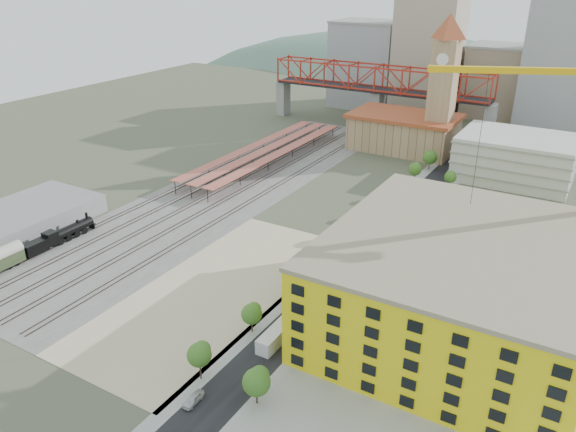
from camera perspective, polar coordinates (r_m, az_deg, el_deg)
The scene contains 31 objects.
ground at distance 140.30m, azimuth 1.92°, elevation -2.12°, with size 400.00×400.00×0.00m, color #474C38.
ballast_strip at distance 171.67m, azimuth -5.82°, elevation 2.84°, with size 36.00×165.00×0.06m, color #605E59.
dirt_lot at distance 119.16m, azimuth -7.19°, elevation -7.44°, with size 28.00×67.00×0.06m, color tan.
street_asphalt at distance 146.83m, azimuth 10.24°, elevation -1.26°, with size 12.00×170.00×0.06m, color black.
sidewalk_west at distance 148.58m, azimuth 8.27°, elevation -0.80°, with size 3.00×170.00×0.04m, color gray.
sidewalk_east at distance 145.28m, azimuth 12.26°, elevation -1.72°, with size 3.00×170.00×0.04m, color gray.
construction_pad at distance 110.83m, azimuth 17.80°, elevation -11.23°, with size 50.00×90.00×0.06m, color gray.
rail_tracks at distance 172.64m, azimuth -6.31°, elevation 2.98°, with size 26.56×160.00×0.18m.
platform_canopies at distance 194.38m, azimuth -2.28°, elevation 6.75°, with size 16.00×80.00×4.12m.
station_hall at distance 210.69m, azimuth 11.66°, elevation 8.41°, with size 38.00×24.00×13.10m.
clock_tower at distance 200.36m, azimuth 15.59°, elevation 13.71°, with size 12.00×12.00×52.00m.
parking_garage at distance 190.33m, azimuth 22.11°, elevation 5.53°, with size 34.00×26.00×14.00m, color silver.
truss_bridge at distance 235.74m, azimuth 9.19°, elevation 13.29°, with size 94.00×9.60×25.60m.
construction_building at distance 106.33m, azimuth 16.88°, elevation -6.70°, with size 44.60×50.60×18.80m.
warehouse at distance 160.98m, azimuth -24.75°, elevation 0.10°, with size 22.00×32.00×5.00m, color gray.
street_trees at distance 138.39m, azimuth 8.74°, elevation -2.80°, with size 15.40×124.40×8.00m.
skyline at distance 261.28m, azimuth 19.27°, elevation 14.22°, with size 133.00×46.00×60.00m.
distant_hills at distance 397.01m, azimuth 26.32°, elevation 0.63°, with size 647.00×264.00×227.00m.
locomotive at distance 147.38m, azimuth -22.00°, elevation -1.80°, with size 2.72×20.95×5.24m.
site_trailer_a at distance 102.90m, azimuth -1.10°, elevation -11.96°, with size 2.75×10.43×2.86m, color silver.
site_trailer_b at distance 116.77m, azimuth 3.83°, elevation -7.22°, with size 2.67×10.15×2.78m, color silver.
site_trailer_c at distance 123.04m, azimuth 5.52°, elevation -5.60°, with size 2.39×9.09×2.49m, color silver.
site_trailer_d at distance 130.15m, azimuth 7.19°, elevation -3.96°, with size 2.25×8.56×2.34m, color silver.
car_0 at distance 92.37m, azimuth -9.61°, elevation -17.89°, with size 1.70×4.22×1.44m, color silver.
car_1 at distance 114.32m, azimuth 1.23°, elevation -8.35°, with size 1.38×3.95×1.30m, color #A8A9AD.
car_2 at distance 137.59m, azimuth 7.33°, elevation -2.51°, with size 2.66×5.77×1.60m, color black.
car_3 at distance 147.49m, azimuth 9.18°, elevation -0.76°, with size 2.02×4.96×1.44m, color #1B2250.
car_4 at distance 107.91m, azimuth 2.62°, elevation -10.49°, with size 1.82×4.53×1.54m, color silver.
car_5 at distance 128.11m, azimuth 8.14°, elevation -4.69°, with size 1.70×4.87×1.60m, color gray.
car_6 at distance 148.61m, azimuth 11.81°, elevation -0.77°, with size 2.43×5.28×1.47m, color black.
car_7 at distance 166.19m, azimuth 14.13°, elevation 1.73°, with size 2.09×5.13×1.49m, color navy.
Camera 1 is at (59.98, -110.61, 62.07)m, focal length 35.00 mm.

